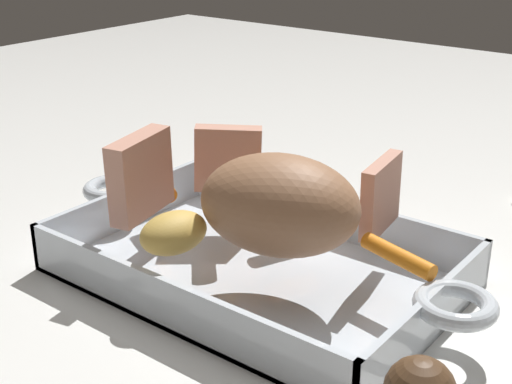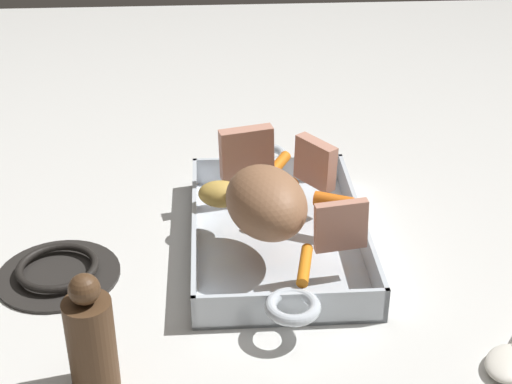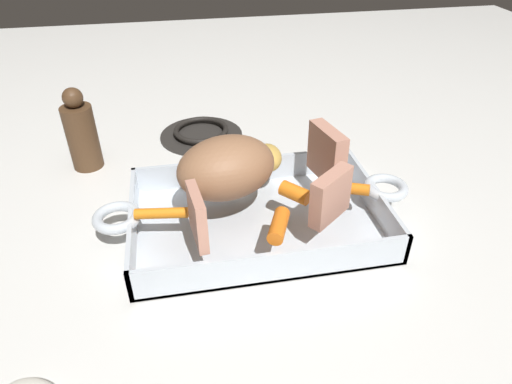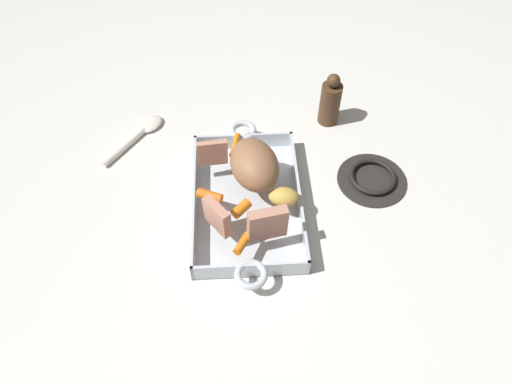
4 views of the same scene
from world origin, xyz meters
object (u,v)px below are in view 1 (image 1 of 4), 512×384
object	(u,v)px
baby_carrot_northeast	(294,191)
roast_slice_thin	(141,176)
roast_slice_outer	(228,159)
roasting_dish	(256,265)
potato_whole	(174,233)
baby_carrot_southeast	(398,256)
pork_roast	(279,205)
baby_carrot_short	(163,185)
roast_slice_thick	(381,196)
baby_carrot_northwest	(223,202)

from	to	relation	value
baby_carrot_northeast	roast_slice_thin	bearing A→B (deg)	49.61
roast_slice_thin	roast_slice_outer	distance (m)	0.10
roast_slice_thin	roasting_dish	bearing A→B (deg)	-161.62
baby_carrot_northeast	potato_whole	world-z (taller)	potato_whole
baby_carrot_northeast	baby_carrot_southeast	bearing A→B (deg)	158.45
roast_slice_outer	baby_carrot_southeast	world-z (taller)	roast_slice_outer
pork_roast	roasting_dish	bearing A→B (deg)	-25.75
roast_slice_thin	baby_carrot_northeast	size ratio (longest dim) A/B	1.44
roast_slice_outer	potato_whole	distance (m)	0.15
baby_carrot_southeast	baby_carrot_northeast	bearing A→B (deg)	-21.55
roasting_dish	baby_carrot_short	distance (m)	0.14
roasting_dish	roast_slice_thick	world-z (taller)	roast_slice_thick
baby_carrot_short	roast_slice_outer	bearing A→B (deg)	-135.48
pork_roast	baby_carrot_southeast	size ratio (longest dim) A/B	1.99
baby_carrot_short	baby_carrot_northeast	distance (m)	0.14
roast_slice_outer	potato_whole	xyz separation A→B (m)	(-0.05, 0.14, -0.02)
pork_roast	roast_slice_thin	xyz separation A→B (m)	(0.15, 0.02, -0.00)
baby_carrot_northwest	potato_whole	distance (m)	0.09
roasting_dish	baby_carrot_northwest	xyz separation A→B (m)	(0.05, -0.01, 0.05)
roast_slice_outer	pork_roast	bearing A→B (deg)	146.97
baby_carrot_northwest	potato_whole	world-z (taller)	potato_whole
baby_carrot_northwest	potato_whole	size ratio (longest dim) A/B	0.66
pork_roast	roast_slice_thin	world-z (taller)	pork_roast
roasting_dish	roast_slice_thin	world-z (taller)	roast_slice_thin
roast_slice_outer	baby_carrot_northeast	distance (m)	0.08
roast_slice_outer	potato_whole	size ratio (longest dim) A/B	1.07
potato_whole	baby_carrot_short	bearing A→B (deg)	-41.16
roast_slice_outer	baby_carrot_northwest	size ratio (longest dim) A/B	1.62
baby_carrot_northwest	baby_carrot_southeast	bearing A→B (deg)	-177.60
baby_carrot_southeast	roast_slice_thin	bearing A→B (deg)	13.29
baby_carrot_short	potato_whole	distance (m)	0.14
roast_slice_outer	baby_carrot_southeast	size ratio (longest dim) A/B	0.97
roasting_dish	baby_carrot_northeast	size ratio (longest dim) A/B	8.34
roast_slice_outer	baby_carrot_southeast	bearing A→B (deg)	169.44
roasting_dish	baby_carrot_short	bearing A→B (deg)	-5.82
roasting_dish	baby_carrot_northeast	world-z (taller)	baby_carrot_northeast
roast_slice_thick	roast_slice_outer	distance (m)	0.17
pork_roast	potato_whole	world-z (taller)	pork_roast
roast_slice_thin	baby_carrot_short	bearing A→B (deg)	-65.69
roast_slice_thick	baby_carrot_northeast	world-z (taller)	roast_slice_thick
baby_carrot_northeast	baby_carrot_southeast	world-z (taller)	baby_carrot_northeast
roast_slice_thin	baby_carrot_southeast	xyz separation A→B (m)	(-0.24, -0.06, -0.03)
roast_slice_outer	potato_whole	bearing A→B (deg)	111.54
baby_carrot_short	baby_carrot_northeast	size ratio (longest dim) A/B	0.94
roasting_dish	baby_carrot_southeast	bearing A→B (deg)	-171.09
roasting_dish	roast_slice_thin	xyz separation A→B (m)	(0.11, 0.04, 0.07)
baby_carrot_short	potato_whole	size ratio (longest dim) A/B	0.81
roasting_dish	roast_slice_thick	xyz separation A→B (m)	(-0.09, -0.07, 0.07)
baby_carrot_short	baby_carrot_southeast	bearing A→B (deg)	-178.42
roast_slice_thick	baby_carrot_northeast	distance (m)	0.10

